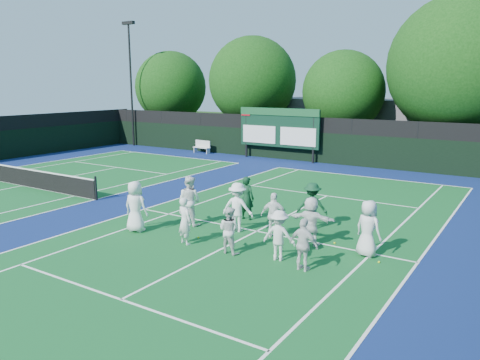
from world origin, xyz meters
The scene contains 31 objects.
ground centered at (0.00, 0.00, 0.00)m, with size 120.00×120.00×0.00m, color #16380F.
court_apron centered at (-6.00, 1.00, 0.00)m, with size 34.00×32.00×0.01m, color navy.
near_court centered at (0.00, 1.00, 0.01)m, with size 11.05×23.85×0.01m.
left_court centered at (-14.00, 1.00, 0.01)m, with size 11.05×23.85×0.01m.
back_fence centered at (-6.00, 16.00, 1.36)m, with size 34.00×0.08×3.00m.
scoreboard centered at (-7.01, 15.59, 2.19)m, with size 6.00×0.21×3.55m.
clubhouse centered at (-2.00, 24.00, 2.00)m, with size 18.00×6.00×4.00m, color #57585C.
light_pole_left centered at (-21.00, 15.70, 6.30)m, with size 1.20×0.30×10.12m.
tennis_net centered at (-14.00, 1.00, 0.49)m, with size 11.30×0.10×1.10m.
bench centered at (-13.41, 15.37, 0.51)m, with size 1.55×0.60×0.95m.
tree_a centered at (-19.83, 19.58, 4.71)m, with size 6.26×6.26×8.01m.
tree_b centered at (-11.37, 19.58, 5.21)m, with size 6.90×6.90×8.84m.
tree_c centered at (-3.82, 19.58, 4.47)m, with size 5.78×5.78×7.51m.
tree_d centered at (3.55, 19.58, 6.02)m, with size 8.63×8.63×10.56m.
tennis_ball_0 centered at (-1.27, -0.73, 0.03)m, with size 0.07×0.07×0.07m, color #C8DA19.
tennis_ball_1 centered at (2.82, 1.25, 0.03)m, with size 0.07×0.07×0.07m, color #C8DA19.
tennis_ball_2 centered at (4.53, 0.37, 0.03)m, with size 0.07×0.07×0.07m, color #C8DA19.
tennis_ball_3 centered at (-4.00, 2.45, 0.03)m, with size 0.07×0.07×0.07m, color #C8DA19.
tennis_ball_4 centered at (-0.30, 2.78, 0.03)m, with size 0.07×0.07×0.07m, color #C8DA19.
player_front_0 centered at (-3.59, -1.30, 0.91)m, with size 0.89×0.58×1.82m, color white.
player_front_1 centered at (-1.28, -1.40, 0.79)m, with size 0.57×0.38×1.57m, color white.
player_front_2 centered at (0.40, -1.30, 0.74)m, with size 0.72×0.56×1.47m, color silver.
player_front_3 centered at (1.95, -0.99, 0.76)m, with size 0.98×0.56×1.52m, color silver.
player_front_4 centered at (2.91, -1.33, 0.75)m, with size 0.88×0.37×1.51m, color silver.
player_back_0 centered at (-2.51, 0.37, 0.92)m, with size 0.90×0.70×1.85m, color white.
player_back_1 centered at (-0.59, 0.66, 0.88)m, with size 1.14×0.65×1.76m, color white.
player_back_2 centered at (0.81, 0.77, 0.78)m, with size 0.91×0.38×1.56m, color white.
player_back_3 centered at (2.19, 0.74, 0.81)m, with size 1.50×0.48×1.61m, color white.
player_back_4 centered at (4.04, 0.76, 0.87)m, with size 0.85×0.55×1.74m, color silver.
coach_left centered at (-1.11, 2.08, 0.85)m, with size 0.62×0.41×1.70m, color #0D331C.
coach_right centered at (1.49, 2.35, 0.85)m, with size 1.10×0.63×1.70m, color #103C21.
Camera 1 is at (8.12, -12.64, 5.12)m, focal length 35.00 mm.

